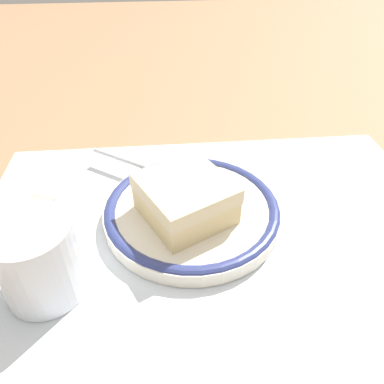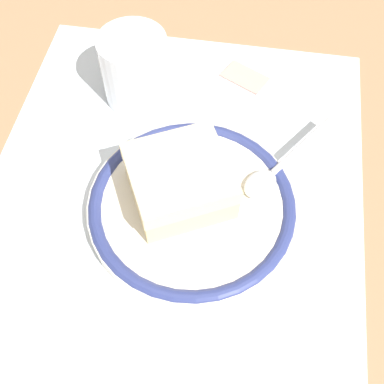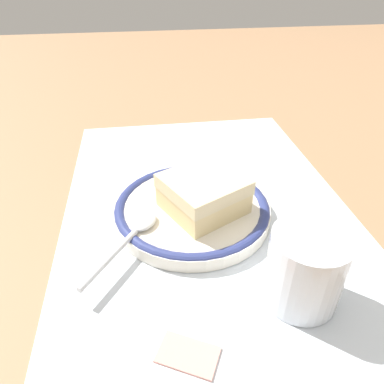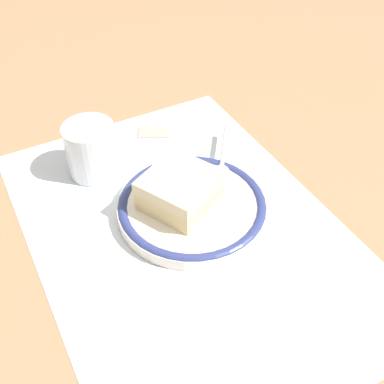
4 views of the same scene
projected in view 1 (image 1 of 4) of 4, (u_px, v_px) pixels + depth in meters
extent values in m
plane|color=#9E7551|center=(216.00, 230.00, 0.39)|extent=(2.40, 2.40, 0.00)
cube|color=silver|center=(216.00, 230.00, 0.39)|extent=(0.52, 0.37, 0.00)
cylinder|color=silver|center=(192.00, 212.00, 0.40)|extent=(0.19, 0.19, 0.02)
torus|color=navy|center=(192.00, 209.00, 0.40)|extent=(0.19, 0.19, 0.01)
cube|color=beige|center=(185.00, 205.00, 0.38)|extent=(0.11, 0.11, 0.03)
cube|color=beige|center=(185.00, 188.00, 0.37)|extent=(0.11, 0.11, 0.02)
ellipsoid|color=silver|center=(164.00, 173.00, 0.44)|extent=(0.04, 0.04, 0.01)
cylinder|color=silver|center=(122.00, 159.00, 0.47)|extent=(0.08, 0.06, 0.01)
cylinder|color=silver|center=(38.00, 260.00, 0.31)|extent=(0.07, 0.07, 0.08)
cylinder|color=#B7722D|center=(45.00, 278.00, 0.32)|extent=(0.06, 0.06, 0.03)
cube|color=#E5998C|center=(30.00, 207.00, 0.42)|extent=(0.05, 0.06, 0.01)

